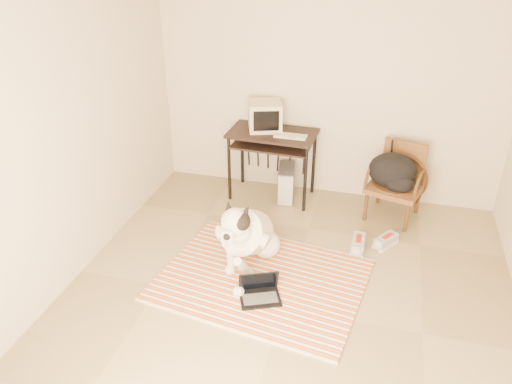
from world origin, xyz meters
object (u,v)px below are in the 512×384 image
at_px(laptop, 259,291).
at_px(rattan_chair, 396,182).
at_px(dog, 247,235).
at_px(computer_desk, 272,142).
at_px(crt_monitor, 265,116).
at_px(backpack, 394,173).
at_px(pc_tower, 286,183).

bearing_deg(laptop, rattan_chair, 58.59).
relative_size(dog, computer_desk, 1.13).
distance_m(crt_monitor, backpack, 1.58).
bearing_deg(dog, laptop, -62.67).
height_order(rattan_chair, backpack, rattan_chair).
distance_m(laptop, computer_desk, 1.99).
height_order(laptop, crt_monitor, crt_monitor).
distance_m(dog, crt_monitor, 1.62).
bearing_deg(pc_tower, computer_desk, -177.35).
distance_m(dog, laptop, 0.60).
distance_m(dog, rattan_chair, 1.89).
relative_size(crt_monitor, pc_tower, 1.01).
xyz_separation_m(dog, pc_tower, (0.09, 1.39, -0.13)).
relative_size(rattan_chair, backpack, 1.60).
xyz_separation_m(dog, rattan_chair, (1.35, 1.32, 0.09)).
xyz_separation_m(laptop, rattan_chair, (1.10, 1.80, 0.34)).
bearing_deg(pc_tower, rattan_chair, -2.94).
xyz_separation_m(pc_tower, backpack, (1.21, -0.13, 0.36)).
relative_size(dog, rattan_chair, 1.38).
relative_size(computer_desk, pc_tower, 2.26).
relative_size(computer_desk, crt_monitor, 2.22).
bearing_deg(rattan_chair, laptop, -121.41).
distance_m(computer_desk, crt_monitor, 0.31).
bearing_deg(laptop, crt_monitor, 103.03).
xyz_separation_m(laptop, pc_tower, (-0.16, 1.87, 0.12)).
height_order(laptop, rattan_chair, rattan_chair).
bearing_deg(crt_monitor, computer_desk, -36.65).
xyz_separation_m(computer_desk, pc_tower, (0.18, 0.01, -0.52)).
height_order(dog, crt_monitor, crt_monitor).
xyz_separation_m(crt_monitor, backpack, (1.50, -0.21, -0.44)).
bearing_deg(backpack, pc_tower, 173.70).
xyz_separation_m(laptop, crt_monitor, (-0.45, 1.94, 0.92)).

